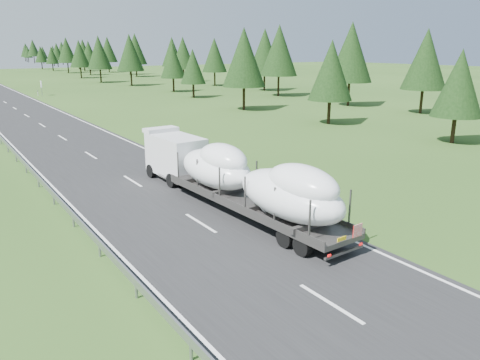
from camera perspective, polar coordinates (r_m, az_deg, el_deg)
ground at (r=16.63m, az=10.95°, el=-14.59°), size 400.00×400.00×0.00m
highway_sign at (r=91.91m, az=-23.08°, el=10.58°), size 0.08×0.90×2.60m
tree_line_right at (r=136.56m, az=-13.09°, el=14.90°), size 28.44×341.46×12.32m
boat_truck at (r=24.40m, az=-0.69°, el=0.67°), size 3.07×17.22×3.50m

